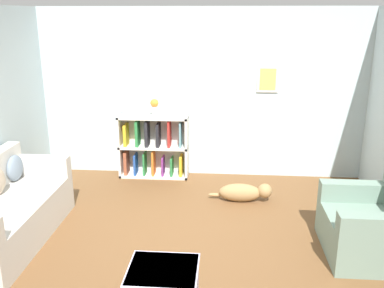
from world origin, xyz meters
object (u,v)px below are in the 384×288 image
at_px(dog, 244,192).
at_px(bookshelf, 153,147).
at_px(couch, 3,213).
at_px(recliner_chair, 376,223).
at_px(vase, 155,106).

bearing_deg(dog, bookshelf, 148.28).
bearing_deg(dog, couch, -154.74).
xyz_separation_m(couch, bookshelf, (1.35, 2.17, 0.14)).
height_order(couch, recliner_chair, recliner_chair).
distance_m(couch, dog, 3.06).
xyz_separation_m(couch, recliner_chair, (4.10, 0.07, 0.02)).
bearing_deg(dog, recliner_chair, -42.47).
distance_m(recliner_chair, vase, 3.51).
distance_m(bookshelf, dog, 1.70).
bearing_deg(bookshelf, couch, -121.76).
bearing_deg(couch, recliner_chair, 0.94).
bearing_deg(vase, couch, -122.85).
distance_m(couch, vase, 2.68).
bearing_deg(recliner_chair, vase, 142.47).
height_order(bookshelf, vase, vase).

